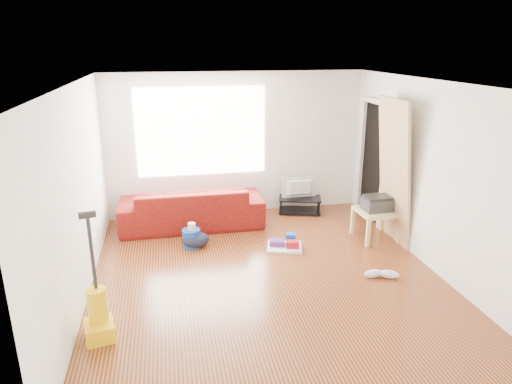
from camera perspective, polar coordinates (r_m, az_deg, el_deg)
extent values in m
cube|color=#442106|center=(6.17, 1.30, -10.36)|extent=(4.50, 5.00, 0.01)
cube|color=silver|center=(5.45, 1.49, 13.45)|extent=(4.50, 5.00, 0.01)
cube|color=silver|center=(8.07, -2.50, 5.96)|extent=(4.50, 0.01, 2.50)
cube|color=silver|center=(3.48, 10.58, -11.30)|extent=(4.50, 0.01, 2.50)
cube|color=silver|center=(5.66, -21.45, -0.59)|extent=(0.01, 5.00, 2.50)
cube|color=silver|center=(6.54, 21.02, 1.88)|extent=(0.01, 5.00, 2.50)
cube|color=white|center=(7.93, -6.83, 7.49)|extent=(2.20, 0.01, 1.50)
cube|color=silver|center=(7.63, 15.69, 2.66)|extent=(0.06, 0.08, 2.00)
cube|color=silver|center=(8.41, 12.99, 4.28)|extent=(0.06, 0.08, 2.00)
cube|color=silver|center=(7.83, 14.87, 10.89)|extent=(0.06, 0.98, 0.08)
cube|color=black|center=(8.03, 14.50, 3.52)|extent=(0.01, 0.86, 1.98)
imported|color=#4C040A|center=(7.83, -7.93, -4.17)|extent=(2.35, 0.92, 0.69)
cube|color=black|center=(8.38, 5.47, -2.31)|extent=(0.83, 0.61, 0.03)
cube|color=black|center=(8.30, 5.51, -0.80)|extent=(0.83, 0.61, 0.03)
cylinder|color=black|center=(8.17, 3.10, -1.99)|extent=(0.03, 0.03, 0.28)
cylinder|color=black|center=(8.52, 3.17, -1.15)|extent=(0.03, 0.03, 0.28)
cylinder|color=black|center=(8.19, 7.90, -2.10)|extent=(0.03, 0.03, 0.28)
cylinder|color=black|center=(8.53, 7.77, -1.26)|extent=(0.03, 0.03, 0.28)
imported|color=black|center=(8.24, 5.55, 0.49)|extent=(0.63, 0.08, 0.37)
cube|color=#D3BF77|center=(7.35, 14.84, -2.36)|extent=(0.61, 0.61, 0.05)
cube|color=#D3BF77|center=(7.10, 13.82, -5.07)|extent=(0.05, 0.05, 0.42)
cube|color=#D3BF77|center=(7.53, 11.98, -3.57)|extent=(0.05, 0.05, 0.42)
cube|color=#D3BF77|center=(7.36, 17.47, -4.58)|extent=(0.05, 0.05, 0.42)
cube|color=#D3BF77|center=(7.77, 15.48, -3.17)|extent=(0.05, 0.05, 0.42)
cube|color=#2F2F2F|center=(7.31, 14.91, -1.48)|extent=(0.45, 0.35, 0.19)
cube|color=black|center=(7.28, 14.98, -0.63)|extent=(0.40, 0.31, 0.04)
cylinder|color=#1141A6|center=(7.06, -8.02, -6.71)|extent=(0.31, 0.31, 0.27)
cylinder|color=silver|center=(6.98, -7.99, -5.31)|extent=(0.11, 0.11, 0.11)
cube|color=white|center=(6.93, 3.60, -6.87)|extent=(0.60, 0.53, 0.04)
cube|color=#AA0C1C|center=(6.85, 4.62, -6.53)|extent=(0.21, 0.17, 0.10)
cube|color=#57266E|center=(6.93, 2.67, -6.31)|extent=(0.26, 0.22, 0.08)
cube|color=blue|center=(7.01, 4.37, -5.75)|extent=(0.17, 0.16, 0.14)
ellipsoid|color=#171F37|center=(7.04, -7.54, -6.77)|extent=(0.43, 0.35, 0.22)
ellipsoid|color=white|center=(6.29, 14.42, -9.84)|extent=(0.28, 0.15, 0.11)
ellipsoid|color=white|center=(6.33, 16.29, -9.84)|extent=(0.29, 0.22, 0.11)
cube|color=yellow|center=(5.23, -18.95, -16.01)|extent=(0.35, 0.38, 0.19)
cylinder|color=yellow|center=(5.13, -19.19, -13.16)|extent=(0.21, 0.21, 0.36)
cylinder|color=black|center=(4.90, -19.83, -7.27)|extent=(0.04, 0.04, 0.77)
cube|color=black|center=(4.74, -20.36, -2.70)|extent=(0.17, 0.07, 0.06)
cube|color=tan|center=(7.51, 16.14, -5.73)|extent=(0.28, 0.88, 2.20)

